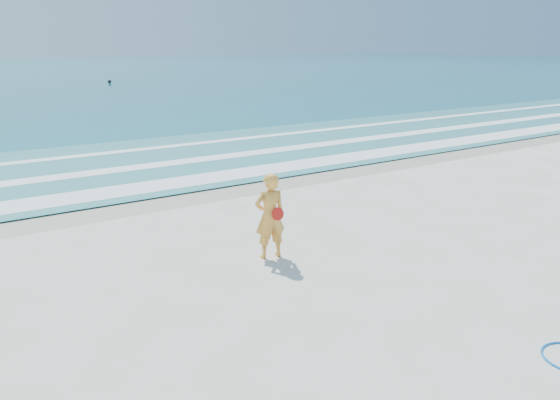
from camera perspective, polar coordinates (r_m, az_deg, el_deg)
ground at (r=9.23m, az=11.69°, el=-12.17°), size 400.00×400.00×0.00m
wet_sand at (r=16.33m, az=-11.29°, el=0.36°), size 400.00×2.40×0.00m
shallow at (r=20.91m, az=-16.68°, el=3.51°), size 400.00×10.00×0.01m
foam_near at (r=17.49m, az=-12.97°, el=1.46°), size 400.00×1.40×0.01m
foam_mid at (r=20.16m, az=-15.99°, el=3.15°), size 400.00×0.90×0.01m
foam_far at (r=23.27m, az=-18.58°, el=4.58°), size 400.00×0.60×0.01m
buoy at (r=66.95m, az=-17.38°, el=11.74°), size 0.40×0.40×0.40m
woman at (r=11.22m, az=-1.06°, el=-1.68°), size 0.72×0.53×1.80m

